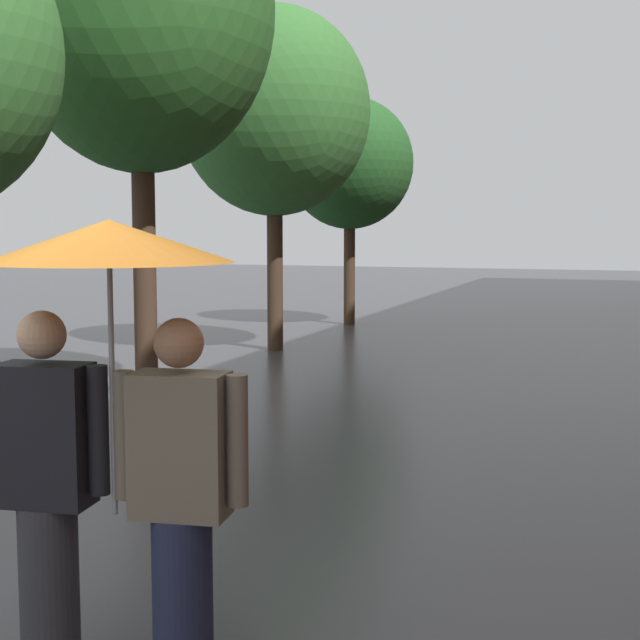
{
  "coord_description": "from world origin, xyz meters",
  "views": [
    {
      "loc": [
        2.31,
        -3.03,
        2.05
      ],
      "look_at": [
        0.07,
        3.4,
        1.35
      ],
      "focal_mm": 53.08,
      "sensor_mm": 36.0,
      "label": 1
    }
  ],
  "objects_px": {
    "street_tree_1": "(140,9)",
    "street_tree_3": "(350,164)",
    "couple_under_umbrella": "(111,390)",
    "street_tree_2": "(274,112)"
  },
  "relations": [
    {
      "from": "street_tree_1",
      "to": "street_tree_2",
      "type": "distance_m",
      "value": 4.51
    },
    {
      "from": "street_tree_1",
      "to": "street_tree_2",
      "type": "relative_size",
      "value": 1.16
    },
    {
      "from": "street_tree_2",
      "to": "couple_under_umbrella",
      "type": "distance_m",
      "value": 11.54
    },
    {
      "from": "street_tree_2",
      "to": "street_tree_1",
      "type": "bearing_deg",
      "value": -87.84
    },
    {
      "from": "street_tree_2",
      "to": "street_tree_3",
      "type": "xyz_separation_m",
      "value": [
        -0.03,
        4.09,
        -0.58
      ]
    },
    {
      "from": "street_tree_1",
      "to": "couple_under_umbrella",
      "type": "height_order",
      "value": "street_tree_1"
    },
    {
      "from": "street_tree_3",
      "to": "couple_under_umbrella",
      "type": "bearing_deg",
      "value": -76.37
    },
    {
      "from": "street_tree_3",
      "to": "couple_under_umbrella",
      "type": "xyz_separation_m",
      "value": [
        3.59,
        -14.79,
        -1.88
      ]
    },
    {
      "from": "street_tree_2",
      "to": "couple_under_umbrella",
      "type": "height_order",
      "value": "street_tree_2"
    },
    {
      "from": "street_tree_1",
      "to": "street_tree_3",
      "type": "distance_m",
      "value": 8.64
    }
  ]
}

